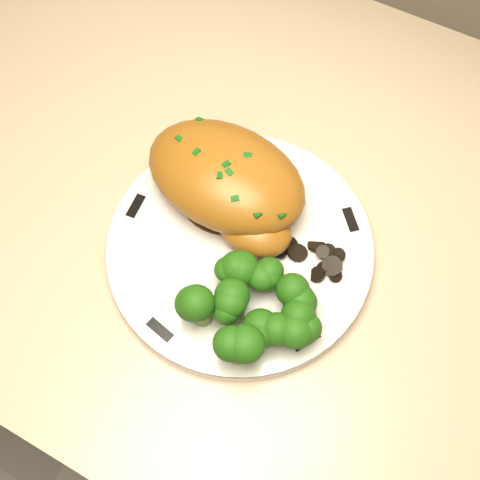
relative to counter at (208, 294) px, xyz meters
The scene contains 11 objects.
counter is the anchor object (origin of this frame).
plate 0.43m from the counter, 35.29° to the right, with size 0.25×0.25×0.02m, color silver.
rim_accent_0 0.46m from the counter, ahead, with size 0.03×0.01×0.00m, color black.
rim_accent_1 0.43m from the counter, 29.05° to the left, with size 0.03×0.01×0.00m, color black.
rim_accent_2 0.43m from the counter, 96.94° to the right, with size 0.03×0.01×0.00m, color black.
rim_accent_3 0.46m from the counter, 66.58° to the right, with size 0.03×0.01×0.00m, color black.
rim_accent_4 0.48m from the counter, 32.61° to the right, with size 0.03×0.01×0.00m, color black.
gravy_pool 0.43m from the counter, 24.25° to the right, with size 0.09×0.09×0.00m, color #3E260B.
chicken_breast 0.46m from the counter, 24.94° to the right, with size 0.17×0.12×0.06m.
mushroom_pile 0.46m from the counter, 19.58° to the right, with size 0.07×0.06×0.02m.
broccoli_florets 0.48m from the counter, 41.11° to the right, with size 0.11×0.10×0.04m.
Camera 1 is at (-0.11, 1.38, 1.34)m, focal length 45.00 mm.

